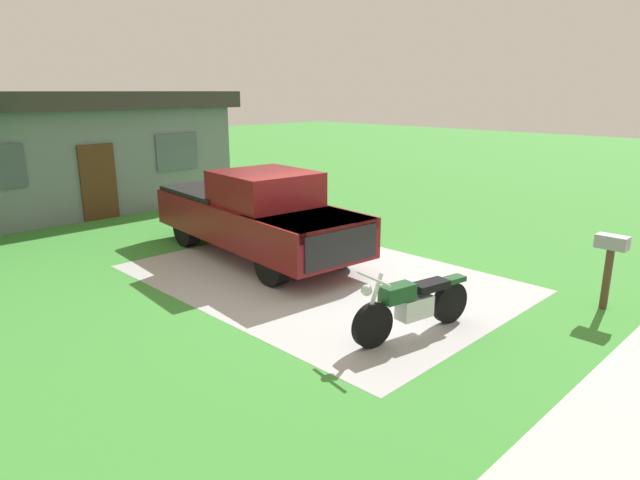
{
  "coord_description": "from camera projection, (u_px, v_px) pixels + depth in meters",
  "views": [
    {
      "loc": [
        -7.12,
        -7.14,
        3.52
      ],
      "look_at": [
        -0.34,
        -0.36,
        0.9
      ],
      "focal_mm": 30.79,
      "sensor_mm": 36.0,
      "label": 1
    }
  ],
  "objects": [
    {
      "name": "driveway_pad",
      "position": [
        320.0,
        278.0,
        10.65
      ],
      "size": [
        5.1,
        7.16,
        0.01
      ],
      "primitive_type": "cube",
      "color": "#ABABAB",
      "rests_on": "ground"
    },
    {
      "name": "pickup_truck",
      "position": [
        254.0,
        213.0,
        11.92
      ],
      "size": [
        2.52,
        5.78,
        1.9
      ],
      "color": "black",
      "rests_on": "ground"
    },
    {
      "name": "mailbox",
      "position": [
        611.0,
        252.0,
        8.91
      ],
      "size": [
        0.26,
        0.48,
        1.26
      ],
      "color": "#4C3823",
      "rests_on": "ground"
    },
    {
      "name": "motorcycle",
      "position": [
        413.0,
        305.0,
        8.07
      ],
      "size": [
        2.19,
        0.79,
        1.09
      ],
      "color": "black",
      "rests_on": "ground"
    },
    {
      "name": "neighbor_house",
      "position": [
        61.0,
        149.0,
        16.8
      ],
      "size": [
        9.6,
        5.6,
        3.5
      ],
      "color": "slate",
      "rests_on": "ground"
    },
    {
      "name": "ground_plane",
      "position": [
        320.0,
        278.0,
        10.65
      ],
      "size": [
        80.0,
        80.0,
        0.0
      ],
      "primitive_type": "plane",
      "color": "#3D8B35"
    }
  ]
}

